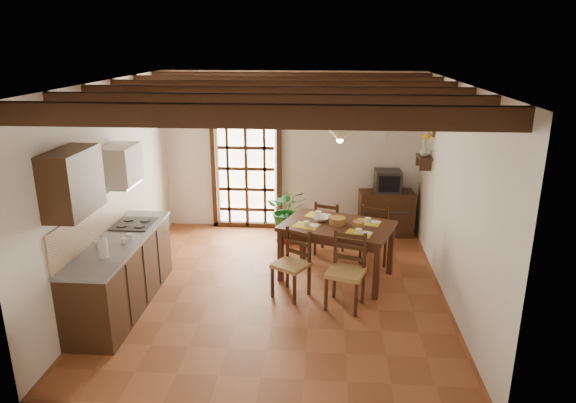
# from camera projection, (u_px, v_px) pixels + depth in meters

# --- Properties ---
(ground_plane) EXTENTS (5.00, 5.00, 0.00)m
(ground_plane) POSITION_uv_depth(u_px,v_px,m) (279.00, 289.00, 7.10)
(ground_plane) COLOR brown
(room_shell) EXTENTS (4.52, 5.02, 2.81)m
(room_shell) POSITION_uv_depth(u_px,v_px,m) (278.00, 161.00, 6.55)
(room_shell) COLOR silver
(room_shell) RESTS_ON ground_plane
(ceiling_beams) EXTENTS (4.50, 4.34, 0.20)m
(ceiling_beams) POSITION_uv_depth(u_px,v_px,m) (277.00, 92.00, 6.29)
(ceiling_beams) COLOR black
(ceiling_beams) RESTS_ON room_shell
(french_door) EXTENTS (1.26, 0.11, 2.32)m
(french_door) POSITION_uv_depth(u_px,v_px,m) (246.00, 164.00, 9.13)
(french_door) COLOR white
(french_door) RESTS_ON ground_plane
(kitchen_counter) EXTENTS (0.64, 2.25, 1.38)m
(kitchen_counter) POSITION_uv_depth(u_px,v_px,m) (121.00, 272.00, 6.53)
(kitchen_counter) COLOR #301C0F
(kitchen_counter) RESTS_ON ground_plane
(upper_cabinet) EXTENTS (0.35, 0.80, 0.70)m
(upper_cabinet) POSITION_uv_depth(u_px,v_px,m) (72.00, 182.00, 5.45)
(upper_cabinet) COLOR #301C0F
(upper_cabinet) RESTS_ON room_shell
(range_hood) EXTENTS (0.38, 0.60, 0.54)m
(range_hood) POSITION_uv_depth(u_px,v_px,m) (121.00, 165.00, 6.68)
(range_hood) COLOR white
(range_hood) RESTS_ON room_shell
(counter_items) EXTENTS (0.50, 1.43, 0.25)m
(counter_items) POSITION_uv_depth(u_px,v_px,m) (120.00, 234.00, 6.47)
(counter_items) COLOR black
(counter_items) RESTS_ON kitchen_counter
(dining_table) EXTENTS (1.74, 1.41, 0.82)m
(dining_table) POSITION_uv_depth(u_px,v_px,m) (337.00, 231.00, 7.25)
(dining_table) COLOR #3A1E12
(dining_table) RESTS_ON ground_plane
(chair_near_left) EXTENTS (0.57, 0.56, 0.91)m
(chair_near_left) POSITION_uv_depth(u_px,v_px,m) (291.00, 276.00, 6.85)
(chair_near_left) COLOR #A98147
(chair_near_left) RESTS_ON ground_plane
(chair_near_right) EXTENTS (0.56, 0.54, 0.98)m
(chair_near_right) POSITION_uv_depth(u_px,v_px,m) (345.00, 285.00, 6.56)
(chair_near_right) COLOR #A98147
(chair_near_right) RESTS_ON ground_plane
(chair_far_left) EXTENTS (0.53, 0.51, 0.90)m
(chair_far_left) POSITION_uv_depth(u_px,v_px,m) (329.00, 237.00, 8.20)
(chair_far_left) COLOR #A98147
(chair_far_left) RESTS_ON ground_plane
(chair_far_right) EXTENTS (0.55, 0.54, 0.95)m
(chair_far_right) POSITION_uv_depth(u_px,v_px,m) (375.00, 243.00, 7.90)
(chair_far_right) COLOR #A98147
(chair_far_right) RESTS_ON ground_plane
(table_setting) EXTENTS (1.10, 0.73, 0.10)m
(table_setting) POSITION_uv_depth(u_px,v_px,m) (338.00, 218.00, 7.19)
(table_setting) COLOR gold
(table_setting) RESTS_ON dining_table
(table_bowl) EXTENTS (0.25, 0.25, 0.05)m
(table_bowl) POSITION_uv_depth(u_px,v_px,m) (321.00, 219.00, 7.36)
(table_bowl) COLOR white
(table_bowl) RESTS_ON dining_table
(sideboard) EXTENTS (0.96, 0.49, 0.79)m
(sideboard) POSITION_uv_depth(u_px,v_px,m) (386.00, 213.00, 8.97)
(sideboard) COLOR #301C0F
(sideboard) RESTS_ON ground_plane
(crt_tv) EXTENTS (0.45, 0.42, 0.38)m
(crt_tv) POSITION_uv_depth(u_px,v_px,m) (388.00, 181.00, 8.79)
(crt_tv) COLOR black
(crt_tv) RESTS_ON sideboard
(fuse_box) EXTENTS (0.25, 0.03, 0.32)m
(fuse_box) POSITION_uv_depth(u_px,v_px,m) (378.00, 134.00, 8.82)
(fuse_box) COLOR white
(fuse_box) RESTS_ON room_shell
(plant_pot) EXTENTS (0.39, 0.39, 0.24)m
(plant_pot) POSITION_uv_depth(u_px,v_px,m) (287.00, 234.00, 8.78)
(plant_pot) COLOR maroon
(plant_pot) RESTS_ON ground_plane
(potted_plant) EXTENTS (1.85, 1.61, 1.96)m
(potted_plant) POSITION_uv_depth(u_px,v_px,m) (287.00, 209.00, 8.64)
(potted_plant) COLOR #144C19
(potted_plant) RESTS_ON ground_plane
(wall_shelf) EXTENTS (0.20, 0.42, 0.20)m
(wall_shelf) POSITION_uv_depth(u_px,v_px,m) (424.00, 159.00, 8.01)
(wall_shelf) COLOR #301C0F
(wall_shelf) RESTS_ON room_shell
(shelf_vase) EXTENTS (0.15, 0.15, 0.15)m
(shelf_vase) POSITION_uv_depth(u_px,v_px,m) (425.00, 151.00, 7.97)
(shelf_vase) COLOR #B2BFB2
(shelf_vase) RESTS_ON wall_shelf
(shelf_flowers) EXTENTS (0.14, 0.14, 0.36)m
(shelf_flowers) POSITION_uv_depth(u_px,v_px,m) (426.00, 137.00, 7.90)
(shelf_flowers) COLOR gold
(shelf_flowers) RESTS_ON shelf_vase
(framed_picture) EXTENTS (0.03, 0.32, 0.32)m
(framed_picture) POSITION_uv_depth(u_px,v_px,m) (432.00, 125.00, 7.84)
(framed_picture) COLOR brown
(framed_picture) RESTS_ON room_shell
(pendant_lamp) EXTENTS (0.36, 0.36, 0.84)m
(pendant_lamp) POSITION_uv_depth(u_px,v_px,m) (340.00, 134.00, 6.93)
(pendant_lamp) COLOR black
(pendant_lamp) RESTS_ON room_shell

